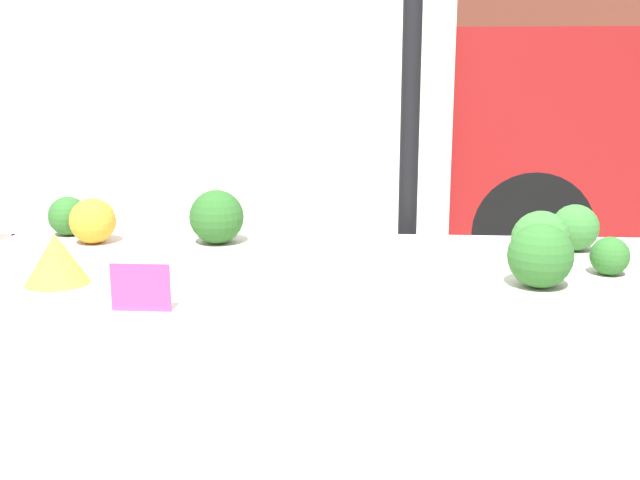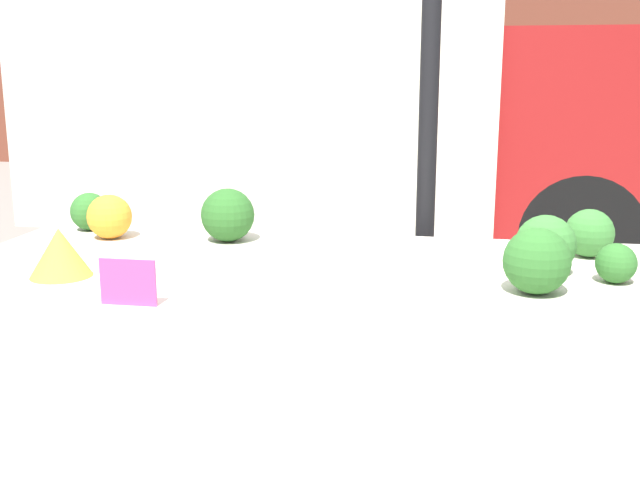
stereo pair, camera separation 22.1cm
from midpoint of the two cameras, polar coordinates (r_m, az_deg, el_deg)
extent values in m
cylinder|color=black|center=(2.78, 10.59, 10.30)|extent=(0.07, 0.07, 2.74)
cube|color=silver|center=(6.07, -2.66, 11.32)|extent=(3.44, 1.96, 1.93)
cube|color=maroon|center=(6.05, 20.83, 7.95)|extent=(1.44, 1.80, 1.39)
cylinder|color=black|center=(5.34, 20.31, 0.36)|extent=(0.83, 0.22, 0.83)
cylinder|color=black|center=(6.87, 18.02, 3.10)|extent=(0.83, 0.22, 0.83)
cylinder|color=black|center=(5.71, -13.62, 1.54)|extent=(0.83, 0.22, 0.83)
cylinder|color=black|center=(7.16, -8.65, 3.94)|extent=(0.83, 0.22, 0.83)
cube|color=beige|center=(2.23, 2.84, -2.42)|extent=(2.23, 0.94, 0.03)
cube|color=beige|center=(1.89, 0.96, -13.88)|extent=(2.23, 0.01, 0.50)
cylinder|color=black|center=(3.05, -16.53, -7.76)|extent=(0.05, 0.05, 0.88)
sphere|color=orange|center=(2.65, -13.48, 1.71)|extent=(0.15, 0.15, 0.15)
cone|color=#93B238|center=(2.18, -16.53, -0.95)|extent=(0.17, 0.17, 0.14)
sphere|color=#2D6628|center=(2.82, -15.03, 2.09)|extent=(0.14, 0.14, 0.14)
sphere|color=#2D6628|center=(2.04, 19.21, -1.57)|extent=(0.17, 0.17, 0.17)
sphere|color=#2D6628|center=(2.23, 24.32, -1.67)|extent=(0.11, 0.11, 0.11)
sphere|color=#285B23|center=(2.54, -4.60, 1.88)|extent=(0.18, 0.18, 0.18)
sphere|color=#387533|center=(2.51, 22.25, 0.45)|extent=(0.15, 0.15, 0.15)
sphere|color=#387533|center=(2.24, 19.53, -0.39)|extent=(0.17, 0.17, 0.17)
cube|color=#EF4793|center=(1.87, -11.19, -3.23)|extent=(0.15, 0.01, 0.12)
camera|label=1|loc=(0.11, -87.14, 0.64)|focal=42.00mm
camera|label=2|loc=(0.11, 92.86, -0.64)|focal=42.00mm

